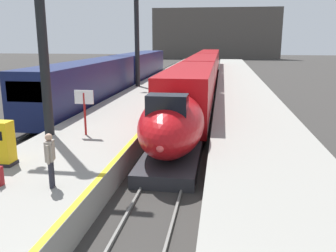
% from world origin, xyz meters
% --- Properties ---
extents(platform_left, '(4.80, 110.00, 1.05)m').
position_xyz_m(platform_left, '(-4.05, 24.75, 0.53)').
color(platform_left, gray).
rests_on(platform_left, ground).
extents(platform_right, '(4.80, 110.00, 1.05)m').
position_xyz_m(platform_right, '(4.05, 24.75, 0.53)').
color(platform_right, gray).
rests_on(platform_right, ground).
extents(platform_left_safety_stripe, '(0.20, 107.80, 0.01)m').
position_xyz_m(platform_left_safety_stripe, '(-1.77, 24.75, 1.05)').
color(platform_left_safety_stripe, yellow).
rests_on(platform_left_safety_stripe, platform_left).
extents(rail_main_left, '(0.08, 110.00, 0.12)m').
position_xyz_m(rail_main_left, '(-0.75, 27.50, 0.06)').
color(rail_main_left, slate).
rests_on(rail_main_left, ground).
extents(rail_main_right, '(0.08, 110.00, 0.12)m').
position_xyz_m(rail_main_right, '(0.75, 27.50, 0.06)').
color(rail_main_right, slate).
rests_on(rail_main_right, ground).
extents(rail_secondary_left, '(0.08, 110.00, 0.12)m').
position_xyz_m(rail_secondary_left, '(-8.85, 27.50, 0.06)').
color(rail_secondary_left, slate).
rests_on(rail_secondary_left, ground).
extents(rail_secondary_right, '(0.08, 110.00, 0.12)m').
position_xyz_m(rail_secondary_right, '(-7.35, 27.50, 0.06)').
color(rail_secondary_right, slate).
rests_on(rail_secondary_right, ground).
extents(highspeed_train_main, '(2.92, 56.49, 3.60)m').
position_xyz_m(highspeed_train_main, '(0.00, 35.68, 1.96)').
color(highspeed_train_main, '#B20F14').
rests_on(highspeed_train_main, ground).
extents(regional_train_adjacent, '(2.85, 36.60, 3.80)m').
position_xyz_m(regional_train_adjacent, '(-8.10, 31.86, 2.13)').
color(regional_train_adjacent, '#141E4C').
rests_on(regional_train_adjacent, ground).
extents(station_column_far, '(4.00, 0.68, 9.64)m').
position_xyz_m(station_column_far, '(-5.90, 30.09, 6.82)').
color(station_column_far, black).
rests_on(station_column_far, platform_left).
extents(passenger_near_edge, '(0.29, 0.56, 1.69)m').
position_xyz_m(passenger_near_edge, '(-2.94, 5.79, 2.04)').
color(passenger_near_edge, '#23232D').
rests_on(passenger_near_edge, platform_left).
extents(ticket_machine_yellow, '(0.76, 0.62, 1.60)m').
position_xyz_m(ticket_machine_yellow, '(-5.55, 7.43, 1.79)').
color(ticket_machine_yellow, yellow).
rests_on(ticket_machine_yellow, platform_left).
extents(departure_info_board, '(0.90, 0.10, 2.12)m').
position_xyz_m(departure_info_board, '(-4.19, 11.87, 2.56)').
color(departure_info_board, maroon).
rests_on(departure_info_board, platform_left).
extents(terminus_back_wall, '(36.00, 2.00, 14.00)m').
position_xyz_m(terminus_back_wall, '(0.00, 102.00, 7.00)').
color(terminus_back_wall, '#4C4742').
rests_on(terminus_back_wall, ground).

